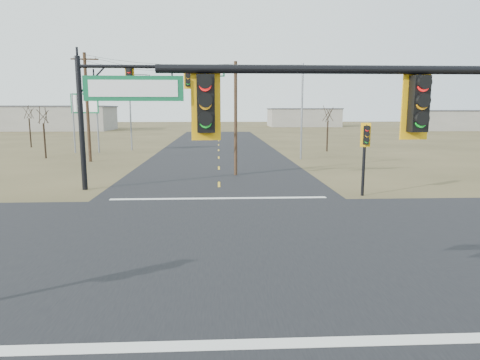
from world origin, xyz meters
name	(u,v)px	position (x,y,z in m)	size (l,w,h in m)	color
ground	(220,239)	(0.00, 0.00, 0.00)	(320.00, 320.00, 0.00)	brown
road_ew	(220,239)	(0.00, 0.00, 0.01)	(160.00, 14.00, 0.02)	black
road_ns	(220,239)	(0.00, 0.00, 0.01)	(14.00, 160.00, 0.02)	black
stop_bar_near	(221,345)	(0.00, -7.50, 0.03)	(12.00, 0.40, 0.01)	silver
stop_bar_far	(219,198)	(0.00, 7.50, 0.03)	(12.00, 0.40, 0.01)	silver
mast_arm_near	(416,128)	(3.73, -7.77, 4.55)	(10.32, 0.44, 6.23)	black
mast_arm_far	(127,95)	(-5.52, 10.72, 5.74)	(9.91, 0.45, 8.03)	black
pedestal_signal_ne	(366,142)	(8.25, 7.86, 3.08)	(0.66, 0.57, 4.19)	black
utility_pole_near	(236,117)	(1.27, 16.07, 4.38)	(2.01, 0.60, 8.36)	#472E1E
utility_pole_far	(87,106)	(-12.24, 25.41, 5.21)	(2.46, 0.34, 10.07)	#472E1E
highway_sign	(85,111)	(-15.05, 33.88, 4.69)	(3.42, 1.19, 6.70)	gray
streetlight_a	(300,106)	(7.97, 26.25, 5.23)	(2.59, 0.25, 9.32)	gray
streetlight_c	(132,107)	(-10.36, 36.79, 5.17)	(2.57, 0.33, 9.20)	gray
bare_tree_a	(43,115)	(-17.59, 28.48, 4.39)	(2.82, 2.82, 5.55)	black
bare_tree_b	(28,112)	(-24.63, 41.67, 4.62)	(2.72, 2.72, 5.78)	black
bare_tree_c	(328,114)	(12.84, 34.25, 4.44)	(3.16, 3.16, 5.66)	black
warehouse_left	(52,119)	(-40.00, 90.00, 2.75)	(28.00, 14.00, 5.50)	#9D968B
warehouse_mid	(303,118)	(25.00, 110.00, 2.50)	(20.00, 12.00, 5.00)	#9D968B
warehouse_right	(448,121)	(55.00, 85.00, 2.25)	(18.00, 10.00, 4.50)	#9D968B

